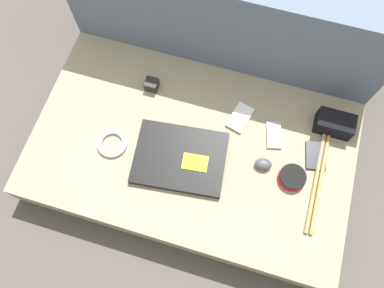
% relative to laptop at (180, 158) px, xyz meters
% --- Properties ---
extents(ground_plane, '(8.00, 8.00, 0.00)m').
position_rel_laptop_xyz_m(ground_plane, '(0.03, 0.06, -0.16)').
color(ground_plane, '#4C4742').
extents(couch_seat, '(1.18, 0.70, 0.14)m').
position_rel_laptop_xyz_m(couch_seat, '(0.03, 0.06, -0.08)').
color(couch_seat, gray).
rests_on(couch_seat, ground_plane).
extents(couch_backrest, '(1.18, 0.20, 0.53)m').
position_rel_laptop_xyz_m(couch_backrest, '(0.03, 0.51, 0.11)').
color(couch_backrest, slate).
rests_on(couch_backrest, ground_plane).
extents(laptop, '(0.35, 0.28, 0.03)m').
position_rel_laptop_xyz_m(laptop, '(0.00, 0.00, 0.00)').
color(laptop, black).
rests_on(laptop, couch_seat).
extents(computer_mouse, '(0.07, 0.05, 0.04)m').
position_rel_laptop_xyz_m(computer_mouse, '(0.29, 0.06, 0.01)').
color(computer_mouse, '#4C4C51').
rests_on(computer_mouse, couch_seat).
extents(speaker_puck, '(0.10, 0.10, 0.03)m').
position_rel_laptop_xyz_m(speaker_puck, '(0.40, 0.04, 0.00)').
color(speaker_puck, red).
rests_on(speaker_puck, couch_seat).
extents(phone_silver, '(0.08, 0.12, 0.01)m').
position_rel_laptop_xyz_m(phone_silver, '(0.30, 0.19, -0.01)').
color(phone_silver, '#99999E').
rests_on(phone_silver, couch_seat).
extents(phone_black, '(0.09, 0.12, 0.01)m').
position_rel_laptop_xyz_m(phone_black, '(0.17, 0.22, -0.01)').
color(phone_black, silver).
rests_on(phone_black, couch_seat).
extents(phone_small, '(0.09, 0.12, 0.01)m').
position_rel_laptop_xyz_m(phone_small, '(0.47, 0.15, -0.01)').
color(phone_small, black).
rests_on(phone_small, couch_seat).
extents(camera_pouch, '(0.13, 0.08, 0.07)m').
position_rel_laptop_xyz_m(camera_pouch, '(0.50, 0.28, 0.02)').
color(camera_pouch, black).
rests_on(camera_pouch, couch_seat).
extents(charger_brick, '(0.05, 0.04, 0.04)m').
position_rel_laptop_xyz_m(charger_brick, '(-0.19, 0.25, 0.01)').
color(charger_brick, black).
rests_on(charger_brick, couch_seat).
extents(cable_coil, '(0.11, 0.11, 0.02)m').
position_rel_laptop_xyz_m(cable_coil, '(-0.26, -0.02, -0.00)').
color(cable_coil, white).
rests_on(cable_coil, couch_seat).
extents(drumstick_pair, '(0.03, 0.37, 0.01)m').
position_rel_laptop_xyz_m(drumstick_pair, '(0.49, 0.05, -0.01)').
color(drumstick_pair, tan).
rests_on(drumstick_pair, couch_seat).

